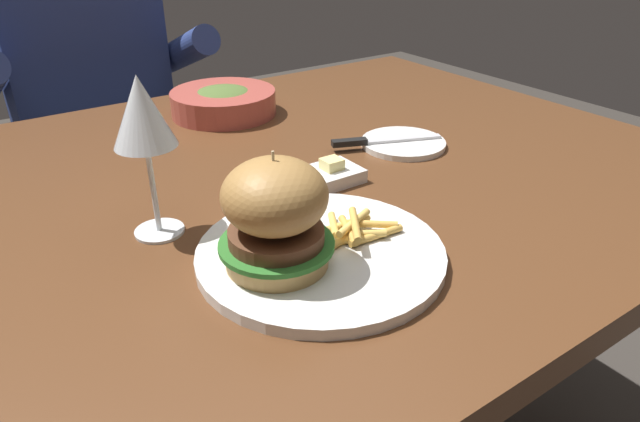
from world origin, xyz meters
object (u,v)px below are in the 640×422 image
(butter_dish, at_px, (332,174))
(soup_bowl, at_px, (224,101))
(burger_sandwich, at_px, (275,214))
(bread_plate, at_px, (403,143))
(main_plate, at_px, (321,254))
(wine_glass, at_px, (142,116))
(diner_person, at_px, (100,142))
(table_knife, at_px, (376,141))

(butter_dish, relative_size, soup_bowl, 0.40)
(butter_dish, xyz_separation_m, soup_bowl, (0.01, 0.38, 0.01))
(burger_sandwich, height_order, bread_plate, burger_sandwich)
(burger_sandwich, relative_size, butter_dish, 1.63)
(main_plate, distance_m, bread_plate, 0.38)
(soup_bowl, bearing_deg, butter_dish, -91.33)
(main_plate, height_order, butter_dish, butter_dish)
(burger_sandwich, distance_m, bread_plate, 0.44)
(burger_sandwich, height_order, butter_dish, burger_sandwich)
(burger_sandwich, xyz_separation_m, butter_dish, (0.19, 0.16, -0.06))
(main_plate, bearing_deg, soup_bowl, 75.05)
(wine_glass, height_order, diner_person, diner_person)
(butter_dish, bearing_deg, burger_sandwich, -139.69)
(burger_sandwich, bearing_deg, soup_bowl, 69.49)
(wine_glass, bearing_deg, diner_person, 80.97)
(wine_glass, relative_size, butter_dish, 2.46)
(main_plate, relative_size, diner_person, 0.25)
(table_knife, bearing_deg, wine_glass, -171.23)
(burger_sandwich, relative_size, soup_bowl, 0.66)
(butter_dish, bearing_deg, main_plate, -129.33)
(bread_plate, height_order, table_knife, table_knife)
(burger_sandwich, distance_m, wine_glass, 0.20)
(burger_sandwich, xyz_separation_m, wine_glass, (-0.07, 0.16, 0.08))
(bread_plate, height_order, soup_bowl, soup_bowl)
(bread_plate, distance_m, butter_dish, 0.19)
(diner_person, bearing_deg, butter_dish, -80.93)
(burger_sandwich, xyz_separation_m, bread_plate, (0.38, 0.21, -0.07))
(wine_glass, bearing_deg, soup_bowl, 53.56)
(bread_plate, bearing_deg, soup_bowl, 118.06)
(burger_sandwich, bearing_deg, bread_plate, 28.98)
(bread_plate, relative_size, soup_bowl, 0.71)
(burger_sandwich, bearing_deg, wine_glass, 114.50)
(wine_glass, bearing_deg, bread_plate, 5.63)
(table_knife, height_order, soup_bowl, soup_bowl)
(soup_bowl, bearing_deg, diner_person, 107.05)
(wine_glass, height_order, table_knife, wine_glass)
(main_plate, bearing_deg, wine_glass, 128.42)
(wine_glass, distance_m, bread_plate, 0.48)
(main_plate, bearing_deg, diner_person, 89.91)
(burger_sandwich, relative_size, bread_plate, 0.93)
(table_knife, bearing_deg, bread_plate, -21.82)
(table_knife, xyz_separation_m, soup_bowl, (-0.13, 0.31, 0.01))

